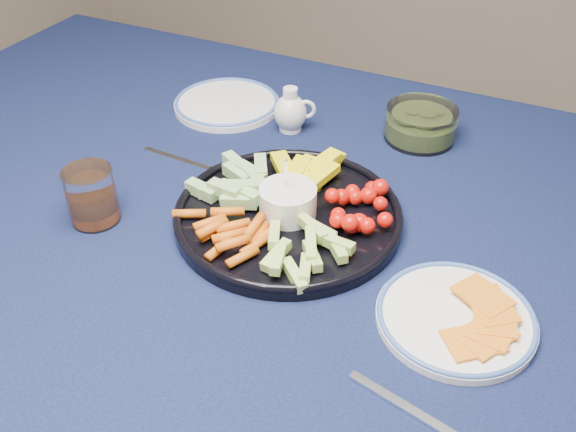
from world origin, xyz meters
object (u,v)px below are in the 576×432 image
at_px(pickle_bowl, 421,125).
at_px(side_plate_extra, 227,103).
at_px(creamer_pitcher, 291,112).
at_px(dining_table, 257,237).
at_px(crudite_platter, 286,211).
at_px(juice_tumbler, 92,199).
at_px(cheese_plate, 456,316).

height_order(pickle_bowl, side_plate_extra, pickle_bowl).
distance_m(creamer_pitcher, side_plate_extra, 0.16).
relative_size(dining_table, side_plate_extra, 7.78).
height_order(crudite_platter, side_plate_extra, crudite_platter).
bearing_deg(crudite_platter, creamer_pitcher, 114.24).
distance_m(dining_table, juice_tumbler, 0.29).
height_order(crudite_platter, creamer_pitcher, crudite_platter).
bearing_deg(dining_table, cheese_plate, -19.99).
relative_size(creamer_pitcher, cheese_plate, 0.42).
height_order(crudite_platter, pickle_bowl, crudite_platter).
relative_size(dining_table, crudite_platter, 4.67).
bearing_deg(pickle_bowl, juice_tumbler, -129.87).
bearing_deg(pickle_bowl, side_plate_extra, -172.52).
height_order(cheese_plate, juice_tumbler, juice_tumbler).
relative_size(crudite_platter, side_plate_extra, 1.67).
relative_size(juice_tumbler, side_plate_extra, 0.42).
distance_m(cheese_plate, side_plate_extra, 0.68).
bearing_deg(creamer_pitcher, side_plate_extra, 171.15).
bearing_deg(crudite_platter, side_plate_extra, 133.73).
distance_m(crudite_platter, juice_tumbler, 0.30).
distance_m(creamer_pitcher, cheese_plate, 0.55).
relative_size(cheese_plate, side_plate_extra, 0.97).
bearing_deg(crudite_platter, cheese_plate, -18.24).
xyz_separation_m(crudite_platter, creamer_pitcher, (-0.12, 0.26, 0.02)).
xyz_separation_m(dining_table, cheese_plate, (0.37, -0.13, 0.10)).
xyz_separation_m(creamer_pitcher, juice_tumbler, (-0.15, -0.39, 0.00)).
xyz_separation_m(dining_table, juice_tumbler, (-0.20, -0.16, 0.13)).
bearing_deg(crudite_platter, juice_tumbler, -155.35).
distance_m(dining_table, cheese_plate, 0.40).
height_order(creamer_pitcher, pickle_bowl, creamer_pitcher).
bearing_deg(juice_tumbler, dining_table, 39.53).
distance_m(dining_table, crudite_platter, 0.14).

